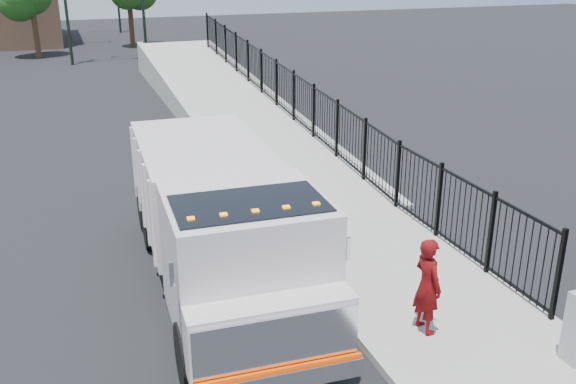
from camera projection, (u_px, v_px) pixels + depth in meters
name	position (u px, v px, depth m)	size (l,w,h in m)	color
ground	(334.00, 306.00, 12.69)	(120.00, 120.00, 0.00)	black
sidewalk	(477.00, 338.00, 11.52)	(3.55, 12.00, 0.12)	#9E998E
curb	(381.00, 359.00, 10.90)	(0.30, 12.00, 0.16)	#ADAAA3
ramp	(230.00, 115.00, 27.45)	(3.95, 24.00, 1.70)	#9E998E
iron_fence	(294.00, 112.00, 24.06)	(0.10, 28.00, 1.80)	black
truck	(221.00, 218.00, 12.73)	(3.02, 8.47, 2.87)	black
worker	(427.00, 286.00, 11.36)	(0.66, 0.43, 1.81)	#5E080A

